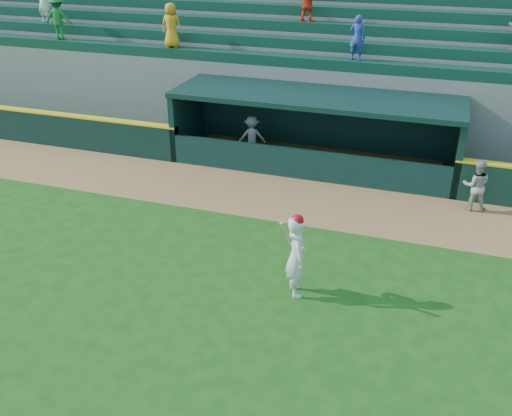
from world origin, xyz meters
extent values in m
plane|color=#1A4A12|center=(0.00, 0.00, 0.00)|extent=(120.00, 120.00, 0.00)
cube|color=olive|center=(0.00, 4.90, 0.01)|extent=(40.00, 3.00, 0.01)
imported|color=#9D9D98|center=(5.14, 5.93, 0.76)|extent=(0.80, 0.66, 1.52)
imported|color=#AAABA5|center=(-2.26, 7.89, 0.72)|extent=(1.06, 0.82, 1.45)
cube|color=slate|center=(0.00, 7.70, 0.02)|extent=(9.00, 2.60, 0.04)
cube|color=black|center=(-4.60, 7.70, 1.15)|extent=(0.20, 2.60, 2.30)
cube|color=black|center=(4.60, 7.70, 1.15)|extent=(0.20, 2.60, 2.30)
cube|color=black|center=(0.00, 9.00, 1.15)|extent=(9.40, 0.20, 2.30)
cube|color=black|center=(0.00, 7.70, 2.38)|extent=(9.40, 2.80, 0.16)
cube|color=black|center=(0.00, 6.48, 0.50)|extent=(9.00, 0.16, 1.00)
cube|color=brown|center=(0.00, 8.50, 0.25)|extent=(8.40, 0.45, 0.10)
cube|color=slate|center=(0.00, 9.53, 1.46)|extent=(34.00, 0.85, 2.91)
cube|color=#0F3828|center=(0.00, 9.41, 3.09)|extent=(34.00, 0.60, 0.36)
cube|color=slate|center=(0.00, 10.38, 1.68)|extent=(34.00, 0.85, 3.36)
cube|color=#0F3828|center=(0.00, 10.26, 3.54)|extent=(34.00, 0.60, 0.36)
cube|color=slate|center=(0.00, 11.22, 1.91)|extent=(34.00, 0.85, 3.81)
cube|color=#0F3828|center=(0.00, 11.11, 3.99)|extent=(34.00, 0.60, 0.36)
cube|color=slate|center=(0.00, 12.07, 2.13)|extent=(34.00, 0.85, 4.26)
cube|color=#0F3828|center=(0.00, 11.96, 4.44)|extent=(34.00, 0.60, 0.36)
cube|color=slate|center=(0.00, 12.93, 2.35)|extent=(34.00, 0.85, 4.71)
cube|color=slate|center=(0.00, 13.78, 2.58)|extent=(34.00, 0.85, 5.16)
cube|color=slate|center=(0.00, 14.62, 2.80)|extent=(34.00, 0.85, 5.61)
cube|color=slate|center=(0.00, 15.20, 2.80)|extent=(34.50, 0.30, 5.61)
imported|color=orange|center=(-5.88, 9.43, 4.05)|extent=(0.79, 0.54, 1.56)
imported|color=navy|center=(0.92, 9.43, 4.00)|extent=(0.56, 0.39, 1.47)
imported|color=#186E29|center=(-10.73, 9.43, 4.09)|extent=(1.16, 0.82, 1.63)
imported|color=red|center=(-1.23, 11.12, 4.90)|extent=(1.41, 0.72, 1.46)
imported|color=white|center=(-11.98, 10.28, 4.52)|extent=(0.63, 0.46, 1.60)
imported|color=silver|center=(1.35, 0.32, 0.95)|extent=(0.73, 0.83, 1.91)
sphere|color=#B70A14|center=(1.35, 0.32, 1.84)|extent=(0.27, 0.27, 0.27)
cylinder|color=#CEB084|center=(1.17, 0.10, 1.61)|extent=(0.19, 0.52, 0.76)
camera|label=1|loc=(3.89, -9.99, 7.52)|focal=40.00mm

